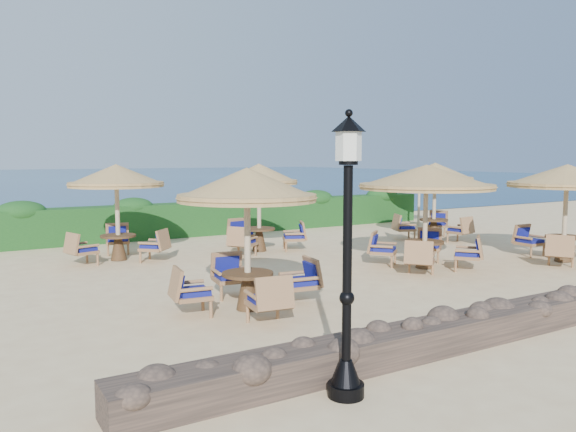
{
  "coord_description": "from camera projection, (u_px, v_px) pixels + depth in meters",
  "views": [
    {
      "loc": [
        -8.67,
        -11.99,
        2.84
      ],
      "look_at": [
        -1.2,
        0.65,
        1.3
      ],
      "focal_mm": 35.0,
      "sensor_mm": 36.0,
      "label": 1
    }
  ],
  "objects": [
    {
      "name": "cafe_set_2",
      "position": [
        566.0,
        190.0,
        15.12
      ],
      "size": [
        3.1,
        3.1,
        2.65
      ],
      "color": "#C7B18C",
      "rests_on": "ground"
    },
    {
      "name": "cafe_set_4",
      "position": [
        259.0,
        192.0,
        16.85
      ],
      "size": [
        2.76,
        2.6,
        2.65
      ],
      "color": "#C7B18C",
      "rests_on": "ground"
    },
    {
      "name": "stone_wall",
      "position": [
        551.0,
        311.0,
        9.62
      ],
      "size": [
        15.0,
        0.65,
        0.44
      ],
      "primitive_type": "cube",
      "color": "brown",
      "rests_on": "ground"
    },
    {
      "name": "cafe_set_5",
      "position": [
        435.0,
        186.0,
        19.32
      ],
      "size": [
        2.75,
        2.72,
        2.65
      ],
      "color": "#C7B18C",
      "rests_on": "ground"
    },
    {
      "name": "cafe_set_1",
      "position": [
        426.0,
        192.0,
        14.23
      ],
      "size": [
        3.44,
        3.44,
        2.65
      ],
      "color": "#C7B18C",
      "rests_on": "ground"
    },
    {
      "name": "extra_parasol",
      "position": [
        420.0,
        174.0,
        23.12
      ],
      "size": [
        2.3,
        2.3,
        2.41
      ],
      "color": "#C7B18C",
      "rests_on": "ground"
    },
    {
      "name": "sea",
      "position": [
        32.0,
        179.0,
        74.88
      ],
      "size": [
        160.0,
        160.0,
        0.0
      ],
      "primitive_type": "plane",
      "color": "navy",
      "rests_on": "ground"
    },
    {
      "name": "hedge",
      "position": [
        227.0,
        217.0,
        21.05
      ],
      "size": [
        18.0,
        0.9,
        1.2
      ],
      "primitive_type": "cube",
      "color": "#133D15",
      "rests_on": "ground"
    },
    {
      "name": "ground",
      "position": [
        339.0,
        264.0,
        14.95
      ],
      "size": [
        120.0,
        120.0,
        0.0
      ],
      "primitive_type": "plane",
      "color": "beige",
      "rests_on": "ground"
    },
    {
      "name": "lamp_post",
      "position": [
        347.0,
        268.0,
        6.54
      ],
      "size": [
        0.44,
        0.44,
        3.31
      ],
      "color": "black",
      "rests_on": "ground"
    },
    {
      "name": "cafe_set_0",
      "position": [
        247.0,
        216.0,
        10.33
      ],
      "size": [
        2.87,
        2.87,
        2.65
      ],
      "color": "#C7B18C",
      "rests_on": "ground"
    },
    {
      "name": "cafe_set_3",
      "position": [
        117.0,
        193.0,
        15.35
      ],
      "size": [
        2.74,
        2.74,
        2.65
      ],
      "color": "#C7B18C",
      "rests_on": "ground"
    }
  ]
}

